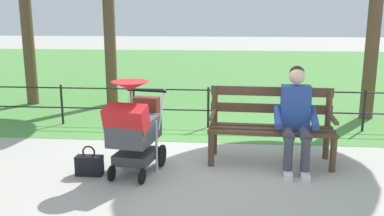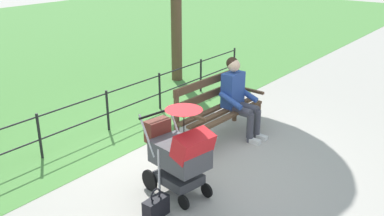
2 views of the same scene
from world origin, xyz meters
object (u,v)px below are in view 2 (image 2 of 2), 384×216
(person_on_bench, at_px, (238,95))
(handbag, at_px, (156,207))
(park_bench, at_px, (216,106))
(stroller, at_px, (180,151))

(person_on_bench, height_order, handbag, person_on_bench)
(park_bench, bearing_deg, stroller, 20.77)
(stroller, bearing_deg, handbag, 9.43)
(handbag, bearing_deg, person_on_bench, -168.66)
(person_on_bench, xyz_separation_m, handbag, (2.49, 0.50, -0.55))
(stroller, xyz_separation_m, handbag, (0.54, 0.09, -0.47))
(park_bench, relative_size, person_on_bench, 1.27)
(park_bench, relative_size, handbag, 4.38)
(park_bench, height_order, person_on_bench, person_on_bench)
(person_on_bench, xyz_separation_m, stroller, (1.95, 0.41, -0.08))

